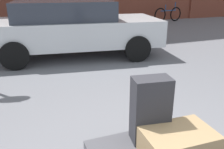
{
  "coord_description": "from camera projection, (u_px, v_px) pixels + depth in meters",
  "views": [
    {
      "loc": [
        -1.04,
        -1.55,
        1.78
      ],
      "look_at": [
        0.0,
        1.2,
        0.69
      ],
      "focal_mm": 38.86,
      "sensor_mm": 36.0,
      "label": 1
    }
  ],
  "objects": [
    {
      "name": "suitcase_tan_rear_left",
      "position": [
        178.0,
        142.0,
        2.17
      ],
      "size": [
        0.65,
        0.45,
        0.23
      ],
      "primitive_type": "cube",
      "rotation": [
        0.0,
        0.0,
        -0.03
      ],
      "color": "#9E7F56",
      "rests_on": "luggage_cart"
    },
    {
      "name": "suitcase_charcoal_front_left",
      "position": [
        150.0,
        110.0,
        2.31
      ],
      "size": [
        0.38,
        0.26,
        0.65
      ],
      "primitive_type": "cube",
      "rotation": [
        0.0,
        0.0,
        -0.14
      ],
      "color": "#2D2D33",
      "rests_on": "luggage_cart"
    },
    {
      "name": "parked_car",
      "position": [
        73.0,
        27.0,
        6.25
      ],
      "size": [
        4.51,
        2.38,
        1.42
      ],
      "color": "silver",
      "rests_on": "ground_plane"
    },
    {
      "name": "bicycle_leaning",
      "position": [
        168.0,
        14.0,
        12.36
      ],
      "size": [
        1.75,
        0.34,
        0.96
      ],
      "color": "black",
      "rests_on": "ground_plane"
    },
    {
      "name": "bollard_kerb_near",
      "position": [
        105.0,
        25.0,
        9.51
      ],
      "size": [
        0.26,
        0.26,
        0.63
      ],
      "primitive_type": "cylinder",
      "color": "#72665B",
      "rests_on": "ground_plane"
    },
    {
      "name": "bollard_kerb_mid",
      "position": [
        140.0,
        23.0,
        10.02
      ],
      "size": [
        0.26,
        0.26,
        0.63
      ],
      "primitive_type": "cylinder",
      "color": "#72665B",
      "rests_on": "ground_plane"
    }
  ]
}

